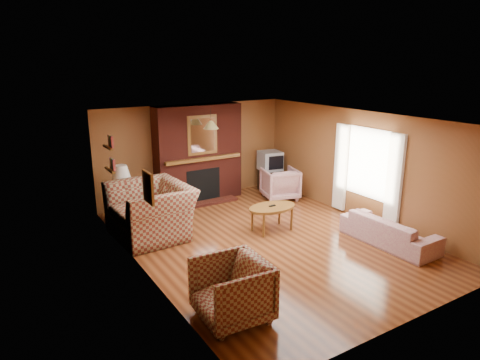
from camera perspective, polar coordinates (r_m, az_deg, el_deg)
floor at (r=8.55m, az=3.65°, el=-7.99°), size 6.50×6.50×0.00m
ceiling at (r=7.90m, az=3.95°, el=8.16°), size 6.50×6.50×0.00m
wall_back at (r=10.88m, az=-6.17°, el=3.77°), size 6.50×0.00×6.50m
wall_front at (r=5.96m, az=22.33°, el=-7.55°), size 6.50×0.00×6.50m
wall_left at (r=7.05m, az=-13.05°, el=-3.16°), size 0.00×6.50×6.50m
wall_right at (r=9.76m, az=15.86°, el=1.88°), size 0.00×6.50×6.50m
fireplace at (r=10.64m, az=-5.55°, el=3.43°), size 2.20×0.82×2.40m
window_right at (r=9.62m, az=16.50°, el=1.18°), size 0.10×1.85×2.00m
bookshelf at (r=8.72m, az=-16.96°, el=3.33°), size 0.09×0.55×0.71m
botanical_print at (r=6.69m, az=-12.12°, el=-0.99°), size 0.05×0.40×0.50m
pendant_light at (r=9.90m, az=-3.90°, el=7.35°), size 0.36×0.36×0.48m
plaid_loveseat at (r=8.75m, az=-11.81°, el=-4.03°), size 1.49×1.69×1.06m
plaid_armchair at (r=5.96m, az=-1.13°, el=-14.51°), size 1.00×0.97×0.86m
floral_sofa at (r=8.76m, az=19.27°, el=-6.35°), size 0.78×1.91×0.55m
floral_armchair at (r=10.95m, az=5.35°, el=-0.49°), size 1.04×1.06×0.78m
coffee_table at (r=8.86m, az=4.31°, el=-3.85°), size 1.05×0.65×0.55m
side_table at (r=9.67m, az=-15.23°, el=-3.65°), size 0.52×0.52×0.64m
table_lamp at (r=9.47m, az=-15.52°, el=0.23°), size 0.39×0.39×0.64m
tv_stand at (r=11.73m, az=3.98°, el=0.06°), size 0.54×0.50×0.55m
crt_tv at (r=11.60m, az=4.05°, el=2.58°), size 0.63×0.62×0.51m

